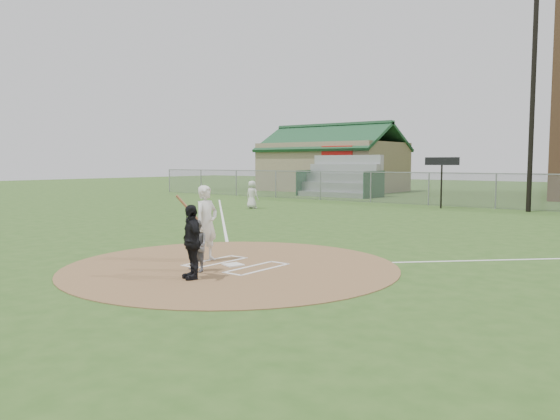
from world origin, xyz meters
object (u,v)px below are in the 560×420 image
Objects in this scene: home_plate at (233,265)px; umpire at (192,242)px; ondeck_player at (252,195)px; catcher at (196,246)px; batter_at_plate at (206,223)px.

home_plate is 1.96m from umpire.
ondeck_player is (-11.36, 15.20, -0.07)m from umpire.
catcher is at bearing 123.83° from ondeck_player.
catcher is 0.75× the size of umpire.
batter_at_plate is at bearing 123.87° from ondeck_player.
umpire is 18.98m from ondeck_player.
batter_at_plate reaches higher than ondeck_player.
ondeck_player is (-10.88, 14.60, 0.15)m from catcher.
umpire reaches higher than home_plate.
umpire is (0.49, -0.60, 0.21)m from catcher.
ondeck_player is 16.74m from batter_at_plate.
umpire is at bearing -38.25° from catcher.
batter_at_plate is (-1.35, 1.79, 0.17)m from umpire.
ondeck_player is at bearing 126.73° from batter_at_plate.
batter_at_plate reaches higher than home_plate.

